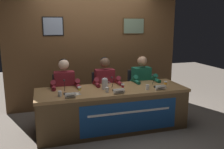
# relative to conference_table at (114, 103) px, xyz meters

# --- Properties ---
(ground_plane) EXTENTS (12.00, 12.00, 0.00)m
(ground_plane) POSITION_rel_conference_table_xyz_m (-0.00, 0.11, -0.49)
(ground_plane) COLOR #70665B
(wall_back_panelled) EXTENTS (3.79, 0.14, 2.60)m
(wall_back_panelled) POSITION_rel_conference_table_xyz_m (-0.00, 1.40, 0.82)
(wall_back_panelled) COLOR brown
(wall_back_panelled) RESTS_ON ground_plane
(conference_table) EXTENTS (2.59, 0.85, 0.72)m
(conference_table) POSITION_rel_conference_table_xyz_m (0.00, 0.00, 0.00)
(conference_table) COLOR olive
(conference_table) RESTS_ON ground_plane
(chair_left) EXTENTS (0.44, 0.44, 0.88)m
(chair_left) POSITION_rel_conference_table_xyz_m (-0.77, 0.72, -0.06)
(chair_left) COLOR black
(chair_left) RESTS_ON ground_plane
(panelist_left) EXTENTS (0.51, 0.48, 1.21)m
(panelist_left) POSITION_rel_conference_table_xyz_m (-0.77, 0.52, 0.21)
(panelist_left) COLOR black
(panelist_left) RESTS_ON ground_plane
(nameplate_left) EXTENTS (0.16, 0.06, 0.08)m
(nameplate_left) POSITION_rel_conference_table_xyz_m (-0.76, -0.23, 0.27)
(nameplate_left) COLOR white
(nameplate_left) RESTS_ON conference_table
(juice_glass_left) EXTENTS (0.06, 0.06, 0.12)m
(juice_glass_left) POSITION_rel_conference_table_xyz_m (-0.60, -0.07, 0.32)
(juice_glass_left) COLOR white
(juice_glass_left) RESTS_ON conference_table
(water_cup_left) EXTENTS (0.06, 0.06, 0.08)m
(water_cup_left) POSITION_rel_conference_table_xyz_m (-0.91, -0.09, 0.27)
(water_cup_left) COLOR silver
(water_cup_left) RESTS_ON conference_table
(microphone_left) EXTENTS (0.06, 0.17, 0.22)m
(microphone_left) POSITION_rel_conference_table_xyz_m (-0.82, 0.03, 0.31)
(microphone_left) COLOR black
(microphone_left) RESTS_ON conference_table
(chair_center) EXTENTS (0.44, 0.44, 0.88)m
(chair_center) POSITION_rel_conference_table_xyz_m (-0.00, 0.72, -0.06)
(chair_center) COLOR black
(chair_center) RESTS_ON ground_plane
(panelist_center) EXTENTS (0.51, 0.48, 1.21)m
(panelist_center) POSITION_rel_conference_table_xyz_m (-0.00, 0.52, 0.21)
(panelist_center) COLOR black
(panelist_center) RESTS_ON ground_plane
(nameplate_center) EXTENTS (0.18, 0.06, 0.08)m
(nameplate_center) POSITION_rel_conference_table_xyz_m (0.01, -0.23, 0.27)
(nameplate_center) COLOR white
(nameplate_center) RESTS_ON conference_table
(juice_glass_center) EXTENTS (0.06, 0.06, 0.12)m
(juice_glass_center) POSITION_rel_conference_table_xyz_m (0.12, -0.11, 0.32)
(juice_glass_center) COLOR white
(juice_glass_center) RESTS_ON conference_table
(water_cup_center) EXTENTS (0.06, 0.06, 0.08)m
(water_cup_center) POSITION_rel_conference_table_xyz_m (-0.15, -0.08, 0.27)
(water_cup_center) COLOR silver
(water_cup_center) RESTS_ON conference_table
(microphone_center) EXTENTS (0.06, 0.17, 0.22)m
(microphone_center) POSITION_rel_conference_table_xyz_m (-0.01, 0.01, 0.31)
(microphone_center) COLOR black
(microphone_center) RESTS_ON conference_table
(chair_right) EXTENTS (0.44, 0.44, 0.88)m
(chair_right) POSITION_rel_conference_table_xyz_m (0.76, 0.72, -0.06)
(chair_right) COLOR black
(chair_right) RESTS_ON ground_plane
(panelist_right) EXTENTS (0.51, 0.48, 1.21)m
(panelist_right) POSITION_rel_conference_table_xyz_m (0.76, 0.52, 0.21)
(panelist_right) COLOR black
(panelist_right) RESTS_ON ground_plane
(nameplate_right) EXTENTS (0.18, 0.06, 0.08)m
(nameplate_right) POSITION_rel_conference_table_xyz_m (0.76, -0.22, 0.27)
(nameplate_right) COLOR white
(nameplate_right) RESTS_ON conference_table
(juice_glass_right) EXTENTS (0.06, 0.06, 0.12)m
(juice_glass_right) POSITION_rel_conference_table_xyz_m (0.90, -0.13, 0.32)
(juice_glass_right) COLOR white
(juice_glass_right) RESTS_ON conference_table
(water_cup_right) EXTENTS (0.06, 0.06, 0.08)m
(water_cup_right) POSITION_rel_conference_table_xyz_m (0.55, -0.13, 0.27)
(water_cup_right) COLOR silver
(water_cup_right) RESTS_ON conference_table
(microphone_right) EXTENTS (0.06, 0.17, 0.22)m
(microphone_right) POSITION_rel_conference_table_xyz_m (0.75, 0.01, 0.31)
(microphone_right) COLOR black
(microphone_right) RESTS_ON conference_table
(water_pitcher_central) EXTENTS (0.15, 0.10, 0.21)m
(water_pitcher_central) POSITION_rel_conference_table_xyz_m (-0.13, 0.10, 0.33)
(water_pitcher_central) COLOR silver
(water_pitcher_central) RESTS_ON conference_table
(document_stack_left) EXTENTS (0.23, 0.19, 0.01)m
(document_stack_left) POSITION_rel_conference_table_xyz_m (-0.72, -0.05, 0.24)
(document_stack_left) COLOR white
(document_stack_left) RESTS_ON conference_table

